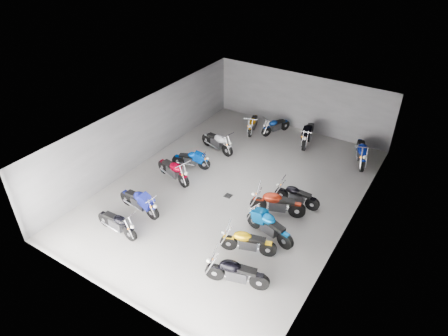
% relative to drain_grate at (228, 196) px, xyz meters
% --- Properties ---
extents(ground, '(14.00, 14.00, 0.00)m').
position_rel_drain_grate_xyz_m(ground, '(0.00, 0.50, -0.01)').
color(ground, gray).
rests_on(ground, ground).
extents(wall_back, '(10.00, 0.10, 3.20)m').
position_rel_drain_grate_xyz_m(wall_back, '(0.00, 7.50, 1.59)').
color(wall_back, slate).
rests_on(wall_back, ground).
extents(wall_left, '(0.10, 14.00, 3.20)m').
position_rel_drain_grate_xyz_m(wall_left, '(-5.00, 0.50, 1.59)').
color(wall_left, slate).
rests_on(wall_left, ground).
extents(wall_right, '(0.10, 14.00, 3.20)m').
position_rel_drain_grate_xyz_m(wall_right, '(5.00, 0.50, 1.59)').
color(wall_right, slate).
rests_on(wall_right, ground).
extents(ceiling, '(10.00, 14.00, 0.04)m').
position_rel_drain_grate_xyz_m(ceiling, '(0.00, 0.50, 3.21)').
color(ceiling, black).
rests_on(ceiling, wall_back).
extents(drain_grate, '(0.32, 0.32, 0.01)m').
position_rel_drain_grate_xyz_m(drain_grate, '(0.00, 0.00, 0.00)').
color(drain_grate, black).
rests_on(drain_grate, ground).
extents(motorcycle_left_a, '(2.04, 0.43, 0.90)m').
position_rel_drain_grate_xyz_m(motorcycle_left_a, '(-2.34, -4.26, 0.48)').
color(motorcycle_left_a, black).
rests_on(motorcycle_left_a, ground).
extents(motorcycle_left_b, '(2.18, 0.48, 0.96)m').
position_rel_drain_grate_xyz_m(motorcycle_left_b, '(-2.49, -2.84, 0.52)').
color(motorcycle_left_b, black).
rests_on(motorcycle_left_b, ground).
extents(motorcycle_left_d, '(2.16, 0.72, 0.97)m').
position_rel_drain_grate_xyz_m(motorcycle_left_d, '(-2.75, -0.30, 0.52)').
color(motorcycle_left_d, black).
rests_on(motorcycle_left_d, ground).
extents(motorcycle_left_e, '(1.85, 0.71, 0.84)m').
position_rel_drain_grate_xyz_m(motorcycle_left_e, '(-2.69, 0.98, 0.45)').
color(motorcycle_left_e, black).
rests_on(motorcycle_left_e, ground).
extents(motorcycle_left_f, '(2.15, 0.68, 0.96)m').
position_rel_drain_grate_xyz_m(motorcycle_left_f, '(-2.50, 2.98, 0.52)').
color(motorcycle_left_f, black).
rests_on(motorcycle_left_f, ground).
extents(motorcycle_right_a, '(2.14, 0.77, 0.96)m').
position_rel_drain_grate_xyz_m(motorcycle_right_a, '(2.77, -3.97, 0.52)').
color(motorcycle_right_a, black).
rests_on(motorcycle_right_a, ground).
extents(motorcycle_right_b, '(2.00, 0.83, 0.91)m').
position_rel_drain_grate_xyz_m(motorcycle_right_b, '(2.37, -2.50, 0.49)').
color(motorcycle_right_b, black).
rests_on(motorcycle_right_b, ground).
extents(motorcycle_right_c, '(2.20, 0.71, 0.98)m').
position_rel_drain_grate_xyz_m(motorcycle_right_c, '(2.64, -1.35, 0.53)').
color(motorcycle_right_c, black).
rests_on(motorcycle_right_c, ground).
extents(motorcycle_right_d, '(2.19, 0.90, 1.00)m').
position_rel_drain_grate_xyz_m(motorcycle_right_d, '(2.30, 0.01, 0.54)').
color(motorcycle_right_d, black).
rests_on(motorcycle_right_d, ground).
extents(motorcycle_right_e, '(1.97, 0.42, 0.87)m').
position_rel_drain_grate_xyz_m(motorcycle_right_e, '(2.72, 1.01, 0.47)').
color(motorcycle_right_e, black).
rests_on(motorcycle_right_e, ground).
extents(motorcycle_back_b, '(0.70, 1.93, 0.87)m').
position_rel_drain_grate_xyz_m(motorcycle_back_b, '(-2.01, 5.82, 0.47)').
color(motorcycle_back_b, black).
rests_on(motorcycle_back_b, ground).
extents(motorcycle_back_c, '(0.89, 1.80, 0.84)m').
position_rel_drain_grate_xyz_m(motorcycle_back_c, '(-0.84, 6.28, 0.45)').
color(motorcycle_back_c, black).
rests_on(motorcycle_back_c, ground).
extents(motorcycle_back_d, '(0.64, 2.35, 1.04)m').
position_rel_drain_grate_xyz_m(motorcycle_back_d, '(1.09, 6.21, 0.56)').
color(motorcycle_back_d, black).
rests_on(motorcycle_back_d, ground).
extents(motorcycle_back_f, '(1.01, 2.29, 1.05)m').
position_rel_drain_grate_xyz_m(motorcycle_back_f, '(4.01, 5.80, 0.57)').
color(motorcycle_back_f, black).
rests_on(motorcycle_back_f, ground).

